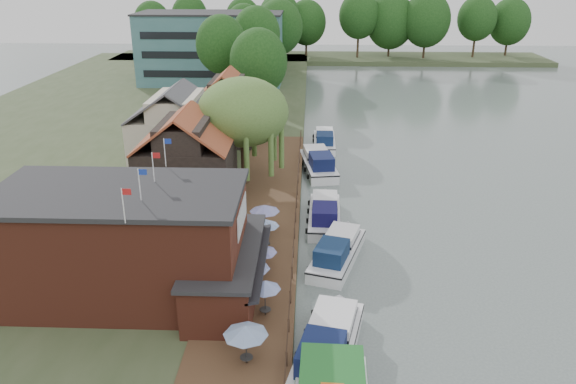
{
  "coord_description": "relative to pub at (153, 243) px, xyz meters",
  "views": [
    {
      "loc": [
        -4.26,
        -32.22,
        21.0
      ],
      "look_at": [
        -6.0,
        12.0,
        3.0
      ],
      "focal_mm": 35.0,
      "sensor_mm": 36.0,
      "label": 1
    }
  ],
  "objects": [
    {
      "name": "umbrella_0",
      "position": [
        6.55,
        -6.83,
        -2.36
      ],
      "size": [
        2.43,
        2.43,
        2.38
      ],
      "primitive_type": null,
      "color": "navy",
      "rests_on": "quay_deck"
    },
    {
      "name": "cruiser_4",
      "position": [
        11.63,
        35.45,
        -3.56
      ],
      "size": [
        3.01,
        9.15,
        2.18
      ],
      "primitive_type": null,
      "rotation": [
        0.0,
        0.0,
        -0.01
      ],
      "color": "white",
      "rests_on": "ground"
    },
    {
      "name": "cruiser_3",
      "position": [
        10.76,
        26.57,
        -3.4
      ],
      "size": [
        4.91,
        10.67,
        2.51
      ],
      "primitive_type": null,
      "rotation": [
        0.0,
        0.0,
        0.16
      ],
      "color": "white",
      "rests_on": "ground"
    },
    {
      "name": "land_bank",
      "position": [
        -16.0,
        36.0,
        -4.15
      ],
      "size": [
        50.0,
        140.0,
        1.0
      ],
      "primitive_type": "cube",
      "color": "#384728",
      "rests_on": "ground"
    },
    {
      "name": "bank_tree_4",
      "position": [
        2.61,
        87.31,
        3.36
      ],
      "size": [
        7.56,
        7.56,
        14.02
      ],
      "primitive_type": null,
      "color": "#143811",
      "rests_on": "land_bank"
    },
    {
      "name": "umbrella_1",
      "position": [
        7.21,
        -2.32,
        -2.36
      ],
      "size": [
        1.96,
        1.96,
        2.38
      ],
      "primitive_type": null,
      "color": "#1C389B",
      "rests_on": "quay_deck"
    },
    {
      "name": "cottage_b",
      "position": [
        -4.0,
        25.0,
        0.6
      ],
      "size": [
        9.6,
        8.6,
        8.5
      ],
      "primitive_type": null,
      "color": "beige",
      "rests_on": "land_bank"
    },
    {
      "name": "ground",
      "position": [
        14.0,
        1.0,
        -4.65
      ],
      "size": [
        260.0,
        260.0,
        0.0
      ],
      "primitive_type": "plane",
      "color": "#536060",
      "rests_on": "ground"
    },
    {
      "name": "bank_tree_1",
      "position": [
        -3.15,
        51.31,
        3.1
      ],
      "size": [
        7.37,
        7.37,
        13.51
      ],
      "primitive_type": null,
      "color": "#143811",
      "rests_on": "land_bank"
    },
    {
      "name": "pub",
      "position": [
        0.0,
        0.0,
        0.0
      ],
      "size": [
        20.0,
        11.0,
        7.3
      ],
      "primitive_type": null,
      "color": "maroon",
      "rests_on": "land_bank"
    },
    {
      "name": "cruiser_1",
      "position": [
        11.99,
        6.53,
        -3.52
      ],
      "size": [
        5.62,
        9.91,
        2.27
      ],
      "primitive_type": null,
      "rotation": [
        0.0,
        0.0,
        -0.29
      ],
      "color": "white",
      "rests_on": "ground"
    },
    {
      "name": "cottage_c",
      "position": [
        0.0,
        34.0,
        0.6
      ],
      "size": [
        7.6,
        7.6,
        8.5
      ],
      "primitive_type": null,
      "color": "black",
      "rests_on": "land_bank"
    },
    {
      "name": "bank_tree_0",
      "position": [
        2.78,
        44.59,
        2.54
      ],
      "size": [
        7.78,
        7.78,
        12.37
      ],
      "primitive_type": null,
      "color": "#143811",
      "rests_on": "land_bank"
    },
    {
      "name": "quay_deck",
      "position": [
        6.0,
        11.0,
        -3.6
      ],
      "size": [
        6.0,
        50.0,
        0.1
      ],
      "primitive_type": "cube",
      "color": "#47301E",
      "rests_on": "land_bank"
    },
    {
      "name": "cruiser_0",
      "position": [
        10.97,
        -4.96,
        -3.4
      ],
      "size": [
        5.44,
        10.71,
        2.49
      ],
      "primitive_type": null,
      "rotation": [
        0.0,
        0.0,
        -0.22
      ],
      "color": "white",
      "rests_on": "ground"
    },
    {
      "name": "bank_tree_3",
      "position": [
        3.69,
        79.41,
        3.41
      ],
      "size": [
        8.99,
        8.99,
        14.11
      ],
      "primitive_type": null,
      "color": "#143811",
      "rests_on": "land_bank"
    },
    {
      "name": "cottage_a",
      "position": [
        -1.0,
        15.0,
        0.6
      ],
      "size": [
        8.6,
        7.6,
        8.5
      ],
      "primitive_type": null,
      "color": "black",
      "rests_on": "land_bank"
    },
    {
      "name": "quay_rail",
      "position": [
        8.7,
        11.5,
        -3.15
      ],
      "size": [
        0.2,
        49.0,
        1.0
      ],
      "primitive_type": null,
      "color": "black",
      "rests_on": "land_bank"
    },
    {
      "name": "hotel_block",
      "position": [
        -8.0,
        71.0,
        2.5
      ],
      "size": [
        25.4,
        12.4,
        12.3
      ],
      "primitive_type": null,
      "color": "#38666B",
      "rests_on": "land_bank"
    },
    {
      "name": "bank_tree_2",
      "position": [
        1.18,
        59.68,
        3.44
      ],
      "size": [
        7.51,
        7.51,
        14.18
      ],
      "primitive_type": null,
      "color": "#143811",
      "rests_on": "land_bank"
    },
    {
      "name": "umbrella_3",
      "position": [
        6.6,
        2.27,
        -2.36
      ],
      "size": [
        2.19,
        2.19,
        2.38
      ],
      "primitive_type": null,
      "color": "navy",
      "rests_on": "quay_deck"
    },
    {
      "name": "bank_tree_5",
      "position": [
        -4.87,
        95.36,
        2.5
      ],
      "size": [
        8.36,
        8.36,
        12.3
      ],
      "primitive_type": null,
      "color": "#143811",
      "rests_on": "land_bank"
    },
    {
      "name": "umbrella_2",
      "position": [
        6.3,
        0.06,
        -2.36
      ],
      "size": [
        2.16,
        2.16,
        2.38
      ],
      "primitive_type": null,
      "color": "navy",
      "rests_on": "quay_deck"
    },
    {
      "name": "umbrella_4",
      "position": [
        6.57,
        6.41,
        -2.36
      ],
      "size": [
        2.08,
        2.08,
        2.38
      ],
      "primitive_type": null,
      "color": "#1B4695",
      "rests_on": "quay_deck"
    },
    {
      "name": "cruiser_2",
      "position": [
        11.18,
        13.37,
        -3.5
      ],
      "size": [
        3.34,
        9.6,
        2.29
      ],
      "primitive_type": null,
      "rotation": [
        0.0,
        0.0,
        -0.03
      ],
      "color": "silver",
      "rests_on": "ground"
    },
    {
      "name": "willow",
      "position": [
        3.5,
        20.0,
        1.56
      ],
      "size": [
        8.6,
        8.6,
        10.43
      ],
      "primitive_type": null,
      "color": "#476B2D",
      "rests_on": "land_bank"
    },
    {
      "name": "umbrella_5",
      "position": [
        6.31,
        9.07,
        -2.36
      ],
      "size": [
        2.42,
        2.42,
        2.38
      ],
      "primitive_type": null,
      "color": "navy",
      "rests_on": "quay_deck"
    }
  ]
}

